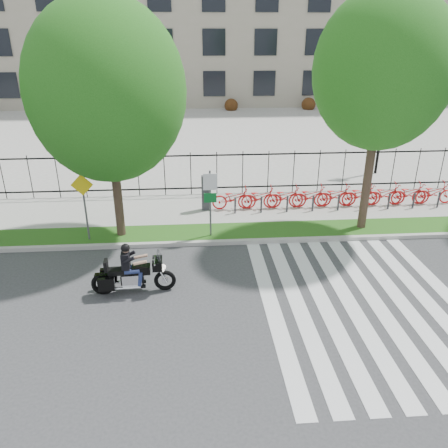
{
  "coord_description": "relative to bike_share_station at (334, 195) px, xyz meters",
  "views": [
    {
      "loc": [
        0.08,
        -10.18,
        7.07
      ],
      "look_at": [
        1.07,
        3.0,
        1.29
      ],
      "focal_mm": 35.0,
      "sensor_mm": 36.0,
      "label": 1
    }
  ],
  "objects": [
    {
      "name": "sign_pole_warning",
      "position": [
        -9.91,
        -2.62,
        1.1
      ],
      "size": [
        0.78,
        0.09,
        2.49
      ],
      "color": "#59595B",
      "rests_on": "grass_verge"
    },
    {
      "name": "street_tree_2",
      "position": [
        0.44,
        -2.25,
        5.27
      ],
      "size": [
        4.7,
        4.7,
        8.48
      ],
      "color": "#3C2A20",
      "rests_on": "grass_verge"
    },
    {
      "name": "office_building",
      "position": [
        -6.15,
        37.72,
        9.32
      ],
      "size": [
        60.0,
        21.9,
        20.15
      ],
      "color": "gray",
      "rests_on": "ground"
    },
    {
      "name": "curb",
      "position": [
        -6.15,
        -3.1,
        -0.57
      ],
      "size": [
        60.0,
        0.2,
        0.15
      ],
      "primitive_type": "cube",
      "color": "#AAA8A0",
      "rests_on": "ground"
    },
    {
      "name": "iron_fence",
      "position": [
        -6.15,
        2.0,
        0.51
      ],
      "size": [
        30.0,
        0.06,
        2.0
      ],
      "primitive_type": null,
      "color": "black",
      "rests_on": "sidewalk"
    },
    {
      "name": "ground",
      "position": [
        -6.15,
        -7.2,
        -0.64
      ],
      "size": [
        120.0,
        120.0,
        0.0
      ],
      "primitive_type": "plane",
      "color": "#353537",
      "rests_on": "ground"
    },
    {
      "name": "sign_pole_regulatory",
      "position": [
        -5.46,
        -2.62,
        1.1
      ],
      "size": [
        0.5,
        0.09,
        2.5
      ],
      "color": "#59595B",
      "rests_on": "grass_verge"
    },
    {
      "name": "bike_share_station",
      "position": [
        0.0,
        0.0,
        0.0
      ],
      "size": [
        11.11,
        0.87,
        1.5
      ],
      "color": "#2D2D33",
      "rests_on": "sidewalk"
    },
    {
      "name": "grass_verge",
      "position": [
        -6.15,
        -2.25,
        -0.57
      ],
      "size": [
        60.0,
        1.5,
        0.15
      ],
      "primitive_type": "cube",
      "color": "#1C5014",
      "rests_on": "ground"
    },
    {
      "name": "crosswalk_stripes",
      "position": [
        -1.32,
        -7.2,
        -0.64
      ],
      "size": [
        5.7,
        8.0,
        0.01
      ],
      "primitive_type": null,
      "color": "silver",
      "rests_on": "ground"
    },
    {
      "name": "sidewalk",
      "position": [
        -6.15,
        0.25,
        -0.57
      ],
      "size": [
        60.0,
        3.5,
        0.15
      ],
      "primitive_type": "cube",
      "color": "gray",
      "rests_on": "ground"
    },
    {
      "name": "lamp_post_right",
      "position": [
        3.85,
        4.8,
        2.56
      ],
      "size": [
        1.06,
        0.7,
        4.25
      ],
      "color": "black",
      "rests_on": "ground"
    },
    {
      "name": "plaza",
      "position": [
        -6.15,
        17.8,
        -0.59
      ],
      "size": [
        80.0,
        34.0,
        0.1
      ],
      "primitive_type": "cube",
      "color": "gray",
      "rests_on": "ground"
    },
    {
      "name": "street_tree_1",
      "position": [
        -8.8,
        -2.25,
        4.68
      ],
      "size": [
        5.25,
        5.25,
        8.19
      ],
      "color": "#3C2A20",
      "rests_on": "grass_verge"
    },
    {
      "name": "motorcycle_rider",
      "position": [
        -7.9,
        -6.08,
        -0.01
      ],
      "size": [
        2.48,
        0.74,
        1.91
      ],
      "color": "black",
      "rests_on": "ground"
    }
  ]
}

